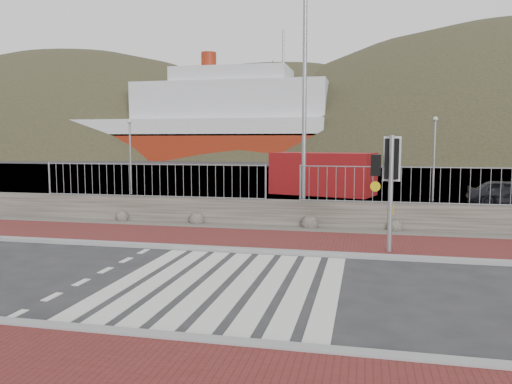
% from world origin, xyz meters
% --- Properties ---
extents(ground, '(220.00, 220.00, 0.00)m').
position_xyz_m(ground, '(0.00, 0.00, 0.00)').
color(ground, '#28282B').
rests_on(ground, ground).
extents(sidewalk_far, '(40.00, 3.00, 0.08)m').
position_xyz_m(sidewalk_far, '(0.00, 4.50, 0.04)').
color(sidewalk_far, maroon).
rests_on(sidewalk_far, ground).
extents(kerb_near, '(40.00, 0.25, 0.12)m').
position_xyz_m(kerb_near, '(0.00, -3.00, 0.05)').
color(kerb_near, gray).
rests_on(kerb_near, ground).
extents(kerb_far, '(40.00, 0.25, 0.12)m').
position_xyz_m(kerb_far, '(0.00, 3.00, 0.05)').
color(kerb_far, gray).
rests_on(kerb_far, ground).
extents(zebra_crossing, '(4.62, 5.60, 0.01)m').
position_xyz_m(zebra_crossing, '(-0.00, 0.00, 0.01)').
color(zebra_crossing, silver).
rests_on(zebra_crossing, ground).
extents(gravel_strip, '(40.00, 1.50, 0.06)m').
position_xyz_m(gravel_strip, '(0.00, 6.50, 0.03)').
color(gravel_strip, '#59544C').
rests_on(gravel_strip, ground).
extents(stone_wall, '(40.00, 0.60, 0.90)m').
position_xyz_m(stone_wall, '(0.00, 7.30, 0.45)').
color(stone_wall, '#49433C').
rests_on(stone_wall, ground).
extents(railing, '(18.07, 0.07, 1.22)m').
position_xyz_m(railing, '(0.00, 7.15, 1.82)').
color(railing, gray).
rests_on(railing, stone_wall).
extents(quay, '(120.00, 40.00, 0.50)m').
position_xyz_m(quay, '(0.00, 27.90, 0.00)').
color(quay, '#4C4C4F').
rests_on(quay, ground).
extents(water, '(220.00, 50.00, 0.05)m').
position_xyz_m(water, '(0.00, 62.90, 0.00)').
color(water, '#3F4C54').
rests_on(water, ground).
extents(ferry, '(50.00, 16.00, 20.00)m').
position_xyz_m(ferry, '(-24.65, 67.90, 5.36)').
color(ferry, maroon).
rests_on(ferry, ground).
extents(hills_backdrop, '(254.00, 90.00, 100.00)m').
position_xyz_m(hills_backdrop, '(6.74, 87.90, -23.05)').
color(hills_backdrop, '#2A2D1B').
rests_on(hills_backdrop, ground).
extents(traffic_signal_far, '(0.75, 0.33, 3.09)m').
position_xyz_m(traffic_signal_far, '(3.35, 3.59, 2.24)').
color(traffic_signal_far, gray).
rests_on(traffic_signal_far, ground).
extents(streetlight, '(1.80, 0.67, 8.64)m').
position_xyz_m(streetlight, '(0.74, 8.06, 4.86)').
color(streetlight, gray).
rests_on(streetlight, ground).
extents(shipping_container, '(5.96, 3.79, 2.30)m').
position_xyz_m(shipping_container, '(0.45, 18.00, 1.15)').
color(shipping_container, maroon).
rests_on(shipping_container, ground).
extents(car_a, '(3.68, 1.75, 1.22)m').
position_xyz_m(car_a, '(9.12, 14.73, 0.61)').
color(car_a, black).
rests_on(car_a, ground).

